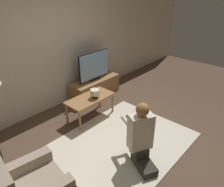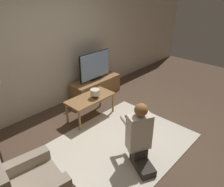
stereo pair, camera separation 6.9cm
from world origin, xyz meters
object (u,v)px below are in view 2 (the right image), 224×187
object	(u,v)px
tv	(95,66)
coffee_table	(90,100)
person_kneeling	(139,135)
table_lamp	(95,93)

from	to	relation	value
tv	coffee_table	distance (m)	1.03
coffee_table	person_kneeling	size ratio (longest dim) A/B	0.97
tv	person_kneeling	bearing A→B (deg)	-117.49
coffee_table	person_kneeling	distance (m)	1.48
person_kneeling	table_lamp	bearing A→B (deg)	-79.17
table_lamp	person_kneeling	bearing A→B (deg)	-106.70
table_lamp	tv	bearing A→B (deg)	46.72
tv	table_lamp	bearing A→B (deg)	-133.28
tv	coffee_table	xyz separation A→B (m)	(-0.73, -0.64, -0.35)
person_kneeling	table_lamp	size ratio (longest dim) A/B	5.52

